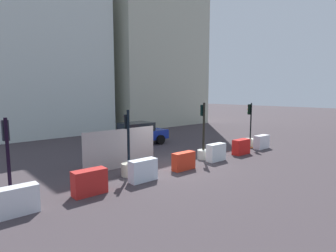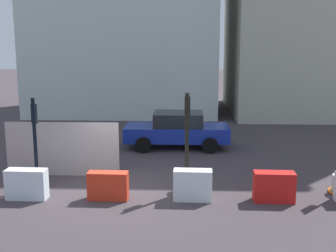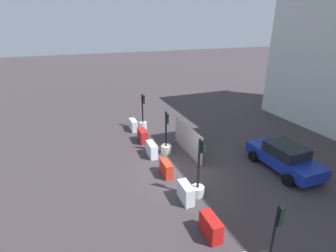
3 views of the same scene
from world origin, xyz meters
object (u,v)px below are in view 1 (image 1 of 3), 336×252
(traffic_light_1, at_px, (129,164))
(construction_barrier_2, at_px, (143,170))
(construction_barrier_3, at_px, (184,161))
(traffic_light_0, at_px, (10,187))
(construction_barrier_0, at_px, (17,201))
(car_blue_estate, at_px, (136,134))
(traffic_light_3, at_px, (250,140))
(construction_barrier_1, at_px, (90,182))
(construction_barrier_6, at_px, (262,142))
(traffic_light_2, at_px, (203,148))
(construction_barrier_4, at_px, (216,152))
(construction_barrier_5, at_px, (241,147))

(traffic_light_1, height_order, construction_barrier_2, traffic_light_1)
(construction_barrier_2, distance_m, construction_barrier_3, 2.32)
(traffic_light_0, height_order, construction_barrier_0, traffic_light_0)
(traffic_light_1, distance_m, car_blue_estate, 6.84)
(traffic_light_3, xyz_separation_m, construction_barrier_1, (-11.43, -0.78, 0.01))
(construction_barrier_2, xyz_separation_m, construction_barrier_6, (9.29, 0.09, -0.02))
(traffic_light_2, relative_size, construction_barrier_2, 2.57)
(construction_barrier_4, bearing_deg, traffic_light_1, 169.48)
(construction_barrier_1, distance_m, construction_barrier_3, 4.54)
(traffic_light_0, distance_m, construction_barrier_5, 11.47)
(construction_barrier_3, bearing_deg, traffic_light_2, 18.48)
(construction_barrier_3, relative_size, construction_barrier_5, 1.00)
(traffic_light_1, distance_m, construction_barrier_4, 4.82)
(traffic_light_0, relative_size, construction_barrier_5, 2.40)
(traffic_light_3, height_order, construction_barrier_1, traffic_light_3)
(traffic_light_3, height_order, construction_barrier_0, traffic_light_3)
(traffic_light_2, bearing_deg, construction_barrier_2, -170.18)
(traffic_light_2, bearing_deg, car_blue_estate, 93.85)
(traffic_light_0, distance_m, construction_barrier_1, 2.36)
(traffic_light_1, distance_m, construction_barrier_0, 4.54)
(traffic_light_0, bearing_deg, construction_barrier_6, -2.87)
(construction_barrier_5, relative_size, construction_barrier_6, 0.98)
(construction_barrier_4, bearing_deg, construction_barrier_6, 0.18)
(traffic_light_2, distance_m, car_blue_estate, 5.58)
(traffic_light_0, relative_size, traffic_light_3, 0.97)
(traffic_light_1, bearing_deg, traffic_light_2, -2.16)
(construction_barrier_2, bearing_deg, traffic_light_1, 91.65)
(car_blue_estate, bearing_deg, construction_barrier_6, -50.72)
(traffic_light_3, distance_m, car_blue_estate, 7.47)
(construction_barrier_4, bearing_deg, traffic_light_3, 9.74)
(construction_barrier_0, bearing_deg, car_blue_estate, 36.27)
(traffic_light_0, height_order, construction_barrier_5, traffic_light_0)
(construction_barrier_0, bearing_deg, construction_barrier_3, 0.23)
(traffic_light_0, height_order, construction_barrier_1, traffic_light_0)
(construction_barrier_1, distance_m, construction_barrier_2, 2.22)
(traffic_light_3, height_order, construction_barrier_4, traffic_light_3)
(traffic_light_1, bearing_deg, construction_barrier_5, -7.25)
(traffic_light_2, relative_size, construction_barrier_5, 2.60)
(construction_barrier_4, bearing_deg, construction_barrier_5, -0.30)
(traffic_light_0, distance_m, traffic_light_3, 13.67)
(construction_barrier_5, bearing_deg, construction_barrier_0, -179.74)
(construction_barrier_2, height_order, construction_barrier_6, construction_barrier_2)
(traffic_light_2, bearing_deg, construction_barrier_4, -76.54)
(traffic_light_1, xyz_separation_m, construction_barrier_1, (-2.19, -0.88, -0.08))
(construction_barrier_4, bearing_deg, construction_barrier_0, -179.60)
(traffic_light_1, relative_size, construction_barrier_2, 2.40)
(construction_barrier_0, bearing_deg, traffic_light_2, 4.89)
(traffic_light_3, bearing_deg, construction_barrier_5, -160.61)
(traffic_light_0, xyz_separation_m, construction_barrier_6, (13.75, -0.69, -0.19))
(traffic_light_1, relative_size, traffic_light_2, 0.94)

